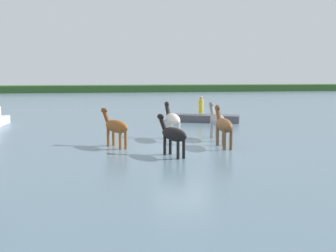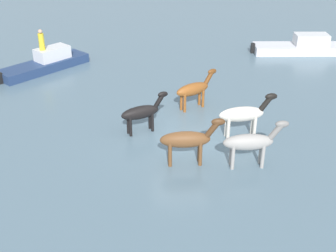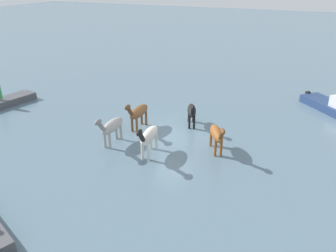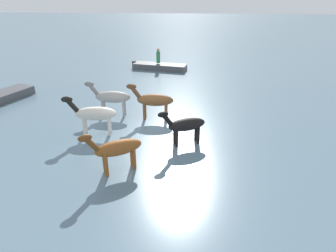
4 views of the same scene
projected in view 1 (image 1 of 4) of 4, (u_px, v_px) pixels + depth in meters
ground_plane at (183, 149)px, 18.42m from camera, size 147.71×147.71×0.00m
distant_shoreline at (124, 92)px, 73.96m from camera, size 132.94×6.00×2.40m
horse_dun_straggler at (224, 125)px, 18.61m from camera, size 0.56×2.39×1.87m
horse_rear_stallion at (173, 134)px, 16.58m from camera, size 1.16×2.11×1.67m
horse_pinto_flank at (172, 120)px, 20.77m from camera, size 0.76×2.44×1.89m
horse_chestnut_trailing at (116, 126)px, 18.64m from camera, size 1.42×2.14×1.76m
horse_gray_outer at (217, 120)px, 20.89m from camera, size 0.58×2.38×1.86m
boat_tender_starboard at (204, 119)px, 28.50m from camera, size 5.06×3.08×0.75m
person_spotter_bow at (201, 105)px, 28.57m from camera, size 0.32×0.32×1.19m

